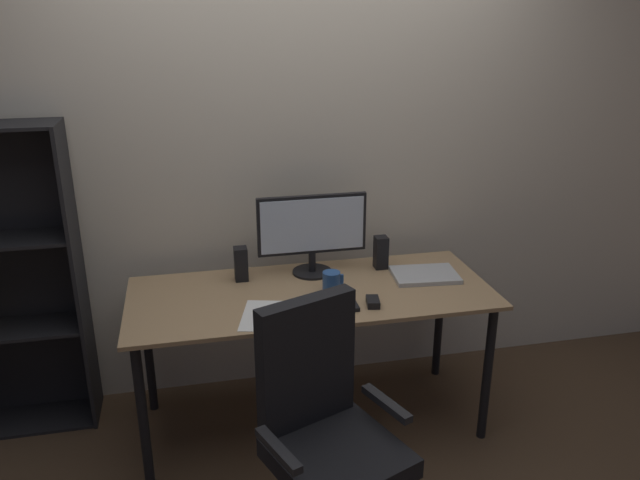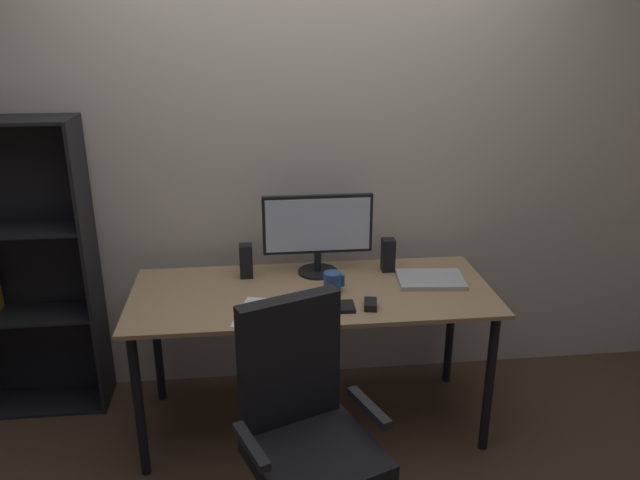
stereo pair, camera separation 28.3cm
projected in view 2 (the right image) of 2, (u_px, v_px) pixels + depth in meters
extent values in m
plane|color=#4C3826|center=(313.00, 421.00, 3.22)|extent=(12.00, 12.00, 0.00)
cube|color=beige|center=(302.00, 151.00, 3.26)|extent=(6.40, 0.10, 2.60)
cube|color=tan|center=(312.00, 293.00, 2.97)|extent=(1.72, 0.71, 0.02)
cylinder|color=black|center=(139.00, 406.00, 2.74)|extent=(0.04, 0.04, 0.72)
cylinder|color=black|center=(489.00, 384.00, 2.91)|extent=(0.04, 0.04, 0.72)
cylinder|color=black|center=(157.00, 340.00, 3.29)|extent=(0.04, 0.04, 0.72)
cylinder|color=black|center=(451.00, 324.00, 3.46)|extent=(0.04, 0.04, 0.72)
cylinder|color=black|center=(318.00, 272.00, 3.17)|extent=(0.20, 0.20, 0.01)
cylinder|color=black|center=(318.00, 261.00, 3.15)|extent=(0.04, 0.04, 0.10)
cube|color=black|center=(318.00, 224.00, 3.08)|extent=(0.55, 0.03, 0.30)
cube|color=silver|center=(318.00, 225.00, 3.07)|extent=(0.52, 0.01, 0.27)
cube|color=black|center=(322.00, 307.00, 2.78)|extent=(0.29, 0.12, 0.02)
cube|color=black|center=(370.00, 304.00, 2.79)|extent=(0.07, 0.10, 0.03)
cylinder|color=#285193|center=(332.00, 282.00, 2.94)|extent=(0.08, 0.08, 0.10)
cube|color=#285193|center=(343.00, 281.00, 2.94)|extent=(0.02, 0.01, 0.05)
cube|color=#B7BABC|center=(431.00, 279.00, 3.07)|extent=(0.34, 0.26, 0.02)
cube|color=black|center=(246.00, 261.00, 3.10)|extent=(0.06, 0.07, 0.17)
cube|color=black|center=(388.00, 255.00, 3.17)|extent=(0.06, 0.07, 0.17)
cube|color=white|center=(262.00, 313.00, 2.75)|extent=(0.28, 0.34, 0.00)
cube|color=black|center=(315.00, 458.00, 2.29)|extent=(0.57, 0.57, 0.08)
cube|color=black|center=(290.00, 360.00, 2.36)|extent=(0.40, 0.21, 0.52)
cube|color=#232326|center=(251.00, 446.00, 2.15)|extent=(0.13, 0.26, 0.03)
cube|color=#232326|center=(369.00, 407.00, 2.37)|extent=(0.13, 0.26, 0.03)
cube|color=black|center=(92.00, 270.00, 3.14)|extent=(0.02, 0.28, 1.53)
cube|color=black|center=(32.00, 263.00, 3.23)|extent=(0.68, 0.01, 1.53)
cube|color=black|center=(47.00, 402.00, 3.37)|extent=(0.65, 0.26, 0.02)
cube|color=black|center=(31.00, 314.00, 3.19)|extent=(0.65, 0.26, 0.02)
cube|color=black|center=(16.00, 229.00, 3.03)|extent=(0.65, 0.26, 0.02)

